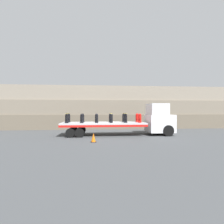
# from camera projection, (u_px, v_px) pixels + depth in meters

# --- Properties ---
(ground_plane) EXTENTS (120.00, 120.00, 0.00)m
(ground_plane) POSITION_uv_depth(u_px,v_px,m) (104.00, 135.00, 17.02)
(ground_plane) COLOR #3F4244
(rock_cliff) EXTENTS (60.00, 3.30, 5.64)m
(rock_cliff) POSITION_uv_depth(u_px,v_px,m) (102.00, 108.00, 23.78)
(rock_cliff) COLOR #665B4C
(rock_cliff) RESTS_ON ground_plane
(truck_cab) EXTENTS (2.45, 2.61, 3.09)m
(truck_cab) POSITION_uv_depth(u_px,v_px,m) (160.00, 120.00, 17.50)
(truck_cab) COLOR silver
(truck_cab) RESTS_ON ground_plane
(flatbed_trailer) EXTENTS (8.09, 2.68, 1.25)m
(flatbed_trailer) POSITION_uv_depth(u_px,v_px,m) (98.00, 125.00, 16.96)
(flatbed_trailer) COLOR #B2B2B7
(flatbed_trailer) RESTS_ON ground_plane
(fire_hydrant_black_near_0) EXTENTS (0.37, 0.55, 0.87)m
(fire_hydrant_black_near_0) POSITION_uv_depth(u_px,v_px,m) (67.00, 119.00, 16.13)
(fire_hydrant_black_near_0) COLOR black
(fire_hydrant_black_near_0) RESTS_ON flatbed_trailer
(fire_hydrant_black_far_0) EXTENTS (0.37, 0.55, 0.87)m
(fire_hydrant_black_far_0) POSITION_uv_depth(u_px,v_px,m) (69.00, 118.00, 17.26)
(fire_hydrant_black_far_0) COLOR black
(fire_hydrant_black_far_0) RESTS_ON flatbed_trailer
(fire_hydrant_black_near_1) EXTENTS (0.37, 0.55, 0.87)m
(fire_hydrant_black_near_1) POSITION_uv_depth(u_px,v_px,m) (82.00, 118.00, 16.25)
(fire_hydrant_black_near_1) COLOR black
(fire_hydrant_black_near_1) RESTS_ON flatbed_trailer
(fire_hydrant_black_far_1) EXTENTS (0.37, 0.55, 0.87)m
(fire_hydrant_black_far_1) POSITION_uv_depth(u_px,v_px,m) (83.00, 118.00, 17.39)
(fire_hydrant_black_far_1) COLOR black
(fire_hydrant_black_far_1) RESTS_ON flatbed_trailer
(fire_hydrant_black_near_2) EXTENTS (0.37, 0.55, 0.87)m
(fire_hydrant_black_near_2) POSITION_uv_depth(u_px,v_px,m) (97.00, 118.00, 16.37)
(fire_hydrant_black_near_2) COLOR black
(fire_hydrant_black_near_2) RESTS_ON flatbed_trailer
(fire_hydrant_black_far_2) EXTENTS (0.37, 0.55, 0.87)m
(fire_hydrant_black_far_2) POSITION_uv_depth(u_px,v_px,m) (97.00, 118.00, 17.51)
(fire_hydrant_black_far_2) COLOR black
(fire_hydrant_black_far_2) RESTS_ON flatbed_trailer
(fire_hydrant_black_near_3) EXTENTS (0.37, 0.55, 0.87)m
(fire_hydrant_black_near_3) POSITION_uv_depth(u_px,v_px,m) (111.00, 118.00, 16.49)
(fire_hydrant_black_near_3) COLOR black
(fire_hydrant_black_near_3) RESTS_ON flatbed_trailer
(fire_hydrant_black_far_3) EXTENTS (0.37, 0.55, 0.87)m
(fire_hydrant_black_far_3) POSITION_uv_depth(u_px,v_px,m) (110.00, 118.00, 17.63)
(fire_hydrant_black_far_3) COLOR black
(fire_hydrant_black_far_3) RESTS_ON flatbed_trailer
(fire_hydrant_black_near_4) EXTENTS (0.37, 0.55, 0.87)m
(fire_hydrant_black_near_4) POSITION_uv_depth(u_px,v_px,m) (126.00, 118.00, 16.62)
(fire_hydrant_black_near_4) COLOR black
(fire_hydrant_black_near_4) RESTS_ON flatbed_trailer
(fire_hydrant_black_far_4) EXTENTS (0.37, 0.55, 0.87)m
(fire_hydrant_black_far_4) POSITION_uv_depth(u_px,v_px,m) (124.00, 118.00, 17.75)
(fire_hydrant_black_far_4) COLOR black
(fire_hydrant_black_far_4) RESTS_ON flatbed_trailer
(fire_hydrant_red_near_5) EXTENTS (0.37, 0.55, 0.87)m
(fire_hydrant_red_near_5) POSITION_uv_depth(u_px,v_px,m) (140.00, 118.00, 16.74)
(fire_hydrant_red_near_5) COLOR red
(fire_hydrant_red_near_5) RESTS_ON flatbed_trailer
(fire_hydrant_red_far_5) EXTENTS (0.37, 0.55, 0.87)m
(fire_hydrant_red_far_5) POSITION_uv_depth(u_px,v_px,m) (137.00, 118.00, 17.87)
(fire_hydrant_red_far_5) COLOR red
(fire_hydrant_red_far_5) RESTS_ON flatbed_trailer
(cargo_strap_rear) EXTENTS (0.05, 2.79, 0.01)m
(cargo_strap_rear) POSITION_uv_depth(u_px,v_px,m) (68.00, 113.00, 16.69)
(cargo_strap_rear) COLOR yellow
(cargo_strap_rear) RESTS_ON fire_hydrant_black_near_0
(cargo_strap_middle) EXTENTS (0.05, 2.79, 0.01)m
(cargo_strap_middle) POSITION_uv_depth(u_px,v_px,m) (111.00, 113.00, 17.06)
(cargo_strap_middle) COLOR yellow
(cargo_strap_middle) RESTS_ON fire_hydrant_black_near_3
(cargo_strap_front) EXTENTS (0.05, 2.79, 0.01)m
(cargo_strap_front) POSITION_uv_depth(u_px,v_px,m) (125.00, 113.00, 17.18)
(cargo_strap_front) COLOR yellow
(cargo_strap_front) RESTS_ON fire_hydrant_black_near_4
(traffic_cone) EXTENTS (0.43, 0.43, 0.68)m
(traffic_cone) POSITION_uv_depth(u_px,v_px,m) (93.00, 138.00, 13.36)
(traffic_cone) COLOR black
(traffic_cone) RESTS_ON ground_plane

